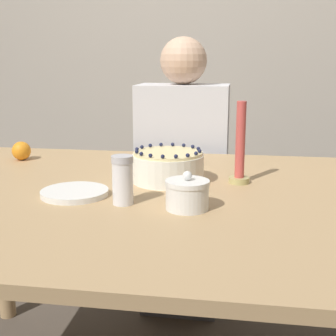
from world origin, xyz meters
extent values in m
cube|color=#ADA393|center=(0.00, 1.40, 1.30)|extent=(8.00, 0.05, 2.60)
cube|color=tan|center=(0.00, 0.00, 0.76)|extent=(1.61, 1.17, 0.03)
cylinder|color=tan|center=(-0.75, 0.53, 0.37)|extent=(0.07, 0.07, 0.74)
cylinder|color=white|center=(0.06, 0.13, 0.81)|extent=(0.22, 0.22, 0.09)
cylinder|color=beige|center=(0.06, 0.13, 0.86)|extent=(0.21, 0.21, 0.01)
sphere|color=#191E3D|center=(0.15, 0.13, 0.87)|extent=(0.01, 0.01, 0.01)
sphere|color=#191E3D|center=(0.15, 0.17, 0.87)|extent=(0.01, 0.01, 0.01)
sphere|color=#191E3D|center=(0.13, 0.20, 0.87)|extent=(0.01, 0.01, 0.01)
sphere|color=#191E3D|center=(0.09, 0.22, 0.87)|extent=(0.01, 0.01, 0.01)
sphere|color=#191E3D|center=(0.06, 0.23, 0.87)|extent=(0.01, 0.01, 0.01)
sphere|color=#191E3D|center=(0.02, 0.22, 0.87)|extent=(0.01, 0.01, 0.01)
sphere|color=#191E3D|center=(-0.01, 0.20, 0.87)|extent=(0.01, 0.01, 0.01)
sphere|color=#191E3D|center=(-0.03, 0.17, 0.87)|extent=(0.01, 0.01, 0.01)
sphere|color=#191E3D|center=(-0.04, 0.13, 0.87)|extent=(0.01, 0.01, 0.01)
sphere|color=#191E3D|center=(-0.03, 0.09, 0.87)|extent=(0.01, 0.01, 0.01)
sphere|color=#191E3D|center=(-0.01, 0.06, 0.87)|extent=(0.01, 0.01, 0.01)
sphere|color=#191E3D|center=(0.02, 0.04, 0.87)|extent=(0.01, 0.01, 0.01)
sphere|color=#191E3D|center=(0.06, 0.03, 0.87)|extent=(0.01, 0.01, 0.01)
sphere|color=#191E3D|center=(0.09, 0.04, 0.87)|extent=(0.01, 0.01, 0.01)
sphere|color=#191E3D|center=(0.13, 0.06, 0.87)|extent=(0.01, 0.01, 0.01)
sphere|color=#191E3D|center=(0.15, 0.09, 0.87)|extent=(0.01, 0.01, 0.01)
cylinder|color=white|center=(0.15, -0.13, 0.80)|extent=(0.11, 0.11, 0.06)
cylinder|color=white|center=(0.15, -0.13, 0.84)|extent=(0.11, 0.11, 0.01)
sphere|color=white|center=(0.15, -0.13, 0.86)|extent=(0.02, 0.02, 0.02)
cylinder|color=white|center=(-0.02, -0.12, 0.83)|extent=(0.05, 0.05, 0.11)
cylinder|color=silver|center=(-0.02, -0.12, 0.89)|extent=(0.06, 0.06, 0.02)
cylinder|color=white|center=(-0.18, -0.06, 0.77)|extent=(0.19, 0.19, 0.01)
cylinder|color=white|center=(-0.18, -0.06, 0.78)|extent=(0.19, 0.19, 0.01)
cylinder|color=tan|center=(0.28, 0.15, 0.78)|extent=(0.06, 0.06, 0.02)
cylinder|color=#CC4C47|center=(0.28, 0.15, 0.91)|extent=(0.03, 0.03, 0.23)
sphere|color=orange|center=(-0.54, 0.36, 0.81)|extent=(0.07, 0.07, 0.07)
cube|color=#595960|center=(0.02, 0.79, 0.23)|extent=(0.34, 0.34, 0.45)
cube|color=silver|center=(0.02, 0.79, 0.74)|extent=(0.40, 0.24, 0.58)
sphere|color=#D8AD8C|center=(0.02, 0.79, 1.14)|extent=(0.20, 0.20, 0.20)
camera|label=1|loc=(0.28, -1.26, 1.15)|focal=50.00mm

